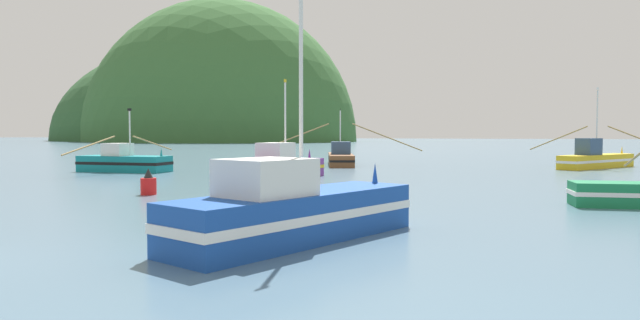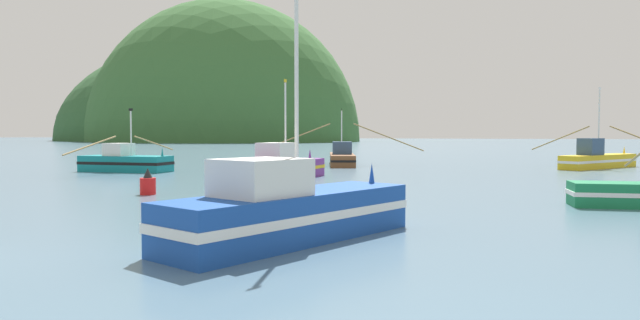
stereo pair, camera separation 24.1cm
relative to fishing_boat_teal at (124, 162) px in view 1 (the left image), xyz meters
name	(u,v)px [view 1 (the left image)]	position (x,y,z in m)	size (l,w,h in m)	color
hill_far_left	(218,141)	(-70.30, 150.32, -0.79)	(102.11, 81.69, 102.12)	#386633
hill_mid_left	(188,140)	(-92.31, 166.37, -0.79)	(111.88, 89.50, 75.54)	#2D562D
fishing_boat_teal	(124,162)	(0.00, 0.00, 0.00)	(7.44, 14.12, 5.08)	#147F84
fishing_boat_blue	(294,211)	(23.26, -23.70, 0.08)	(5.44, 8.81, 7.41)	#19479E
fishing_boat_purple	(283,168)	(15.29, -4.05, 0.05)	(2.45, 10.00, 6.64)	#6B2D84
fishing_boat_yellow	(596,159)	(36.80, 16.62, 0.02)	(10.90, 9.43, 7.12)	gold
fishing_boat_brown	(341,157)	(13.96, 14.66, -0.05)	(15.23, 10.19, 5.53)	brown
channel_buoy	(148,184)	(11.90, -14.14, -0.25)	(0.79, 0.79, 1.34)	red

